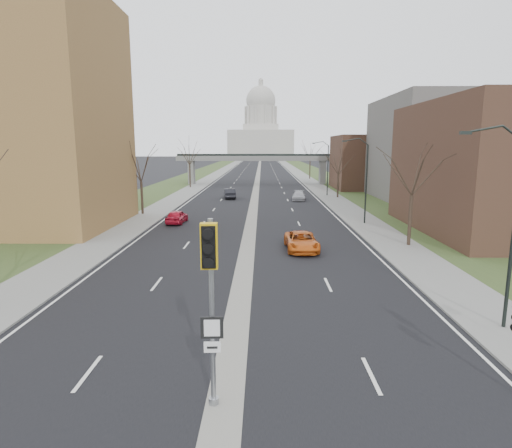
{
  "coord_description": "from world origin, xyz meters",
  "views": [
    {
      "loc": [
        1.16,
        -11.85,
        7.91
      ],
      "look_at": [
        0.83,
        10.56,
        3.86
      ],
      "focal_mm": 30.0,
      "sensor_mm": 36.0,
      "label": 1
    }
  ],
  "objects_px": {
    "car_right_near": "(302,241)",
    "car_left_far": "(230,193)",
    "signal_pole_median": "(211,282)",
    "car_left_near": "(177,217)",
    "car_right_mid": "(299,196)"
  },
  "relations": [
    {
      "from": "car_right_near",
      "to": "car_left_far",
      "type": "bearing_deg",
      "value": 101.53
    },
    {
      "from": "car_right_near",
      "to": "signal_pole_median",
      "type": "bearing_deg",
      "value": -104.43
    },
    {
      "from": "car_left_near",
      "to": "car_right_near",
      "type": "height_order",
      "value": "car_right_near"
    },
    {
      "from": "car_left_far",
      "to": "car_left_near",
      "type": "bearing_deg",
      "value": 72.41
    },
    {
      "from": "car_right_near",
      "to": "car_right_mid",
      "type": "distance_m",
      "value": 31.82
    },
    {
      "from": "signal_pole_median",
      "to": "car_left_far",
      "type": "relative_size",
      "value": 1.25
    },
    {
      "from": "car_right_near",
      "to": "car_right_mid",
      "type": "bearing_deg",
      "value": 83.58
    },
    {
      "from": "car_right_mid",
      "to": "car_left_near",
      "type": "bearing_deg",
      "value": -119.75
    },
    {
      "from": "car_left_near",
      "to": "car_left_far",
      "type": "distance_m",
      "value": 22.35
    },
    {
      "from": "car_left_far",
      "to": "car_right_near",
      "type": "bearing_deg",
      "value": 95.97
    },
    {
      "from": "car_left_far",
      "to": "car_right_mid",
      "type": "xyz_separation_m",
      "value": [
        10.57,
        -2.05,
        -0.1
      ]
    },
    {
      "from": "car_left_near",
      "to": "car_right_mid",
      "type": "xyz_separation_m",
      "value": [
        14.48,
        19.96,
        -0.04
      ]
    },
    {
      "from": "signal_pole_median",
      "to": "car_left_far",
      "type": "distance_m",
      "value": 54.55
    },
    {
      "from": "car_left_far",
      "to": "signal_pole_median",
      "type": "bearing_deg",
      "value": 86.22
    },
    {
      "from": "signal_pole_median",
      "to": "car_right_near",
      "type": "relative_size",
      "value": 1.15
    }
  ]
}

